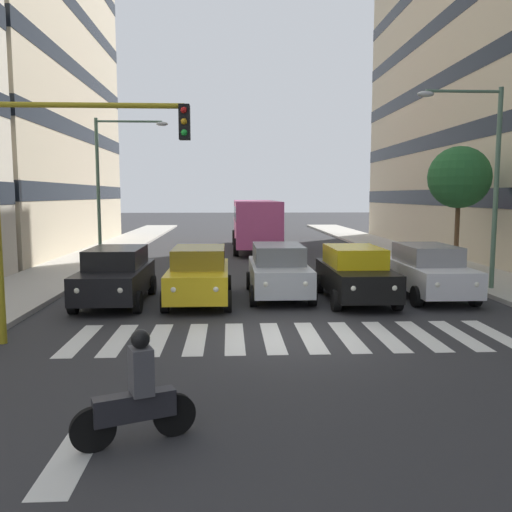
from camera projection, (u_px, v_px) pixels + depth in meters
ground_plane at (291, 337)px, 12.52m from camera, size 180.00×180.00×0.00m
crosswalk_markings at (291, 337)px, 12.52m from camera, size 10.35×2.80×0.01m
lane_arrow_1 at (74, 453)px, 6.88m from camera, size 0.50×2.20×0.01m
car_0 at (428, 271)px, 17.34m from camera, size 2.02×4.44×1.72m
car_1 at (355, 273)px, 16.75m from camera, size 2.02×4.44×1.72m
car_2 at (278, 270)px, 17.44m from camera, size 2.02×4.44×1.72m
car_3 at (199, 274)px, 16.56m from camera, size 2.02×4.44×1.72m
car_4 at (116, 275)px, 16.40m from camera, size 2.02×4.44×1.72m
bus_behind_traffic at (255, 219)px, 32.57m from camera, size 2.78×10.50×3.00m
motorcycle_with_rider at (137, 397)px, 7.12m from camera, size 1.61×0.74×1.57m
traffic_light_gantry at (52, 179)px, 11.65m from camera, size 4.39×0.36×5.50m
street_lamp_left at (483, 166)px, 17.82m from camera, size 2.92×0.28×6.77m
street_lamp_right at (111, 173)px, 24.85m from camera, size 3.41×0.28×6.77m
street_tree_1 at (459, 178)px, 22.68m from camera, size 2.65×2.65×5.29m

